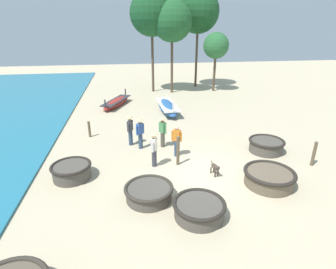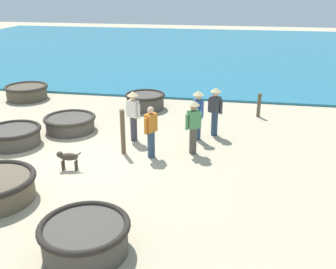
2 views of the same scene
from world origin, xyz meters
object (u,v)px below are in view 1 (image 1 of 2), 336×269
object	(u,v)px
coracle_weathered	(199,209)
tree_leftmost	(152,14)
coracle_tilted	(149,192)
long_boat_red_hull	(167,107)
coracle_upturned	(72,171)
fisherman_crouching	(130,128)
tree_left_mid	(216,46)
long_boat_blue_hull	(116,102)
coracle_center	(269,177)
fisherman_standing_left	(154,147)
tree_center	(172,22)
coracle_far_right	(266,145)
fisherman_standing_right	(177,140)
mooring_post_shoreline	(314,154)
mooring_post_inland	(178,151)
tree_tall_back	(198,12)
fisherman_hauling	(163,130)
fisherman_with_hat	(140,131)
mooring_post_mid_beach	(89,129)
dog	(215,167)

from	to	relation	value
coracle_weathered	tree_leftmost	bearing A→B (deg)	87.83
coracle_tilted	long_boat_red_hull	xyz separation A→B (m)	(2.48, 10.77, 0.08)
long_boat_red_hull	coracle_weathered	bearing A→B (deg)	-94.55
coracle_upturned	fisherman_crouching	bearing A→B (deg)	49.91
fisherman_crouching	tree_left_mid	world-z (taller)	tree_left_mid
coracle_weathered	long_boat_blue_hull	distance (m)	14.60
long_boat_red_hull	tree_left_mid	xyz separation A→B (m)	(5.83, 6.46, 3.97)
tree_leftmost	coracle_center	bearing A→B (deg)	-81.91
coracle_upturned	tree_left_mid	world-z (taller)	tree_left_mid
fisherman_standing_left	tree_center	bearing A→B (deg)	76.63
coracle_tilted	coracle_far_right	bearing A→B (deg)	25.80
fisherman_standing_right	mooring_post_shoreline	world-z (taller)	fisherman_standing_right
coracle_upturned	mooring_post_inland	world-z (taller)	mooring_post_inland
mooring_post_inland	tree_tall_back	bearing A→B (deg)	72.28
fisherman_crouching	fisherman_hauling	xyz separation A→B (m)	(1.65, -0.53, 0.00)
long_boat_blue_hull	fisherman_crouching	xyz separation A→B (m)	(0.86, -8.05, 0.66)
long_boat_red_hull	tree_center	bearing A→B (deg)	76.76
tree_center	fisherman_hauling	bearing A→B (deg)	-102.49
mooring_post_shoreline	tree_tall_back	distance (m)	19.59
fisherman_with_hat	tree_left_mid	xyz separation A→B (m)	(8.29, 12.74, 3.38)
fisherman_crouching	mooring_post_mid_beach	xyz separation A→B (m)	(-2.30, 1.55, -0.49)
fisherman_with_hat	mooring_post_shoreline	size ratio (longest dim) A/B	1.44
fisherman_hauling	fisherman_standing_right	distance (m)	1.29
long_boat_red_hull	dog	xyz separation A→B (m)	(0.45, -9.56, -0.00)
fisherman_standing_left	tree_left_mid	distance (m)	17.07
mooring_post_inland	dog	bearing A→B (deg)	-41.41
coracle_upturned	tree_left_mid	xyz separation A→B (m)	(11.33, 15.25, 3.99)
coracle_far_right	coracle_center	bearing A→B (deg)	-117.01
coracle_upturned	fisherman_crouching	distance (m)	4.00
coracle_center	coracle_far_right	size ratio (longest dim) A/B	1.14
mooring_post_mid_beach	tree_leftmost	distance (m)	14.17
coracle_center	long_boat_blue_hull	xyz separation A→B (m)	(-6.12, 12.91, -0.05)
fisherman_standing_left	tree_left_mid	world-z (taller)	tree_left_mid
dog	tree_leftmost	bearing A→B (deg)	92.30
coracle_center	fisherman_hauling	bearing A→B (deg)	129.82
tree_tall_back	tree_leftmost	bearing A→B (deg)	-161.35
fisherman_with_hat	dog	bearing A→B (deg)	-48.45
fisherman_crouching	mooring_post_mid_beach	distance (m)	2.81
coracle_far_right	coracle_upturned	bearing A→B (deg)	-173.60
coracle_weathered	long_boat_blue_hull	bearing A→B (deg)	101.28
long_boat_red_hull	tree_center	size ratio (longest dim) A/B	0.56
coracle_center	coracle_upturned	world-z (taller)	coracle_upturned
fisherman_standing_right	fisherman_with_hat	size ratio (longest dim) A/B	0.94
coracle_tilted	fisherman_standing_right	xyz separation A→B (m)	(1.69, 3.30, 0.55)
fisherman_hauling	mooring_post_mid_beach	distance (m)	4.49
mooring_post_inland	tree_center	xyz separation A→B (m)	(2.44, 14.84, 5.77)
long_boat_red_hull	fisherman_standing_left	xyz separation A→B (m)	(-1.99, -8.32, 0.59)
fisherman_crouching	fisherman_hauling	bearing A→B (deg)	-17.83
coracle_center	fisherman_crouching	size ratio (longest dim) A/B	1.21
coracle_far_right	tree_tall_back	xyz separation A→B (m)	(0.82, 16.61, 7.09)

